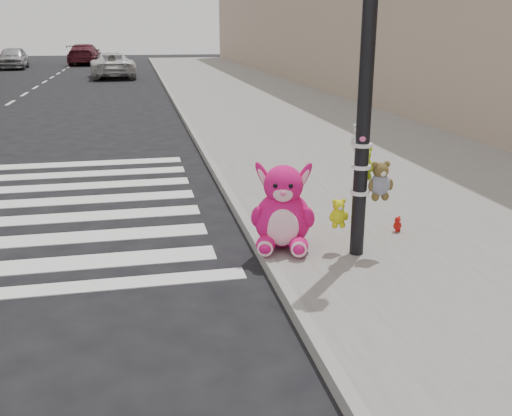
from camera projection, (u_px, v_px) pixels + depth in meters
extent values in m
plane|color=black|center=(134.00, 376.00, 4.61)|extent=(120.00, 120.00, 0.00)
cube|color=slate|center=(327.00, 133.00, 14.89)|extent=(7.00, 80.00, 0.14)
cube|color=gray|center=(196.00, 138.00, 14.22)|extent=(0.12, 80.00, 0.15)
cylinder|color=black|center=(366.00, 81.00, 6.15)|extent=(0.16, 0.16, 4.00)
cylinder|color=white|center=(360.00, 192.00, 6.52)|extent=(0.22, 0.22, 0.04)
cylinder|color=white|center=(361.00, 167.00, 6.43)|extent=(0.22, 0.22, 0.04)
cylinder|color=white|center=(362.00, 145.00, 6.36)|extent=(0.22, 0.22, 0.04)
ellipsoid|color=#D6126B|center=(265.00, 247.00, 6.66)|extent=(0.31, 0.41, 0.20)
ellipsoid|color=#D6126B|center=(299.00, 248.00, 6.64)|extent=(0.31, 0.41, 0.20)
ellipsoid|color=#D6126B|center=(283.00, 219.00, 6.86)|extent=(0.82, 0.75, 0.69)
ellipsoid|color=#F9BFD1|center=(282.00, 228.00, 6.64)|extent=(0.41, 0.23, 0.45)
sphere|color=#D6126B|center=(283.00, 185.00, 6.73)|extent=(0.58, 0.58, 0.47)
ellipsoid|color=#D6126B|center=(265.00, 179.00, 6.75)|extent=(0.34, 0.18, 0.47)
ellipsoid|color=#D6126B|center=(302.00, 179.00, 6.72)|extent=(0.34, 0.18, 0.47)
imported|color=silver|center=(112.00, 65.00, 32.17)|extent=(2.73, 5.21, 1.40)
imported|color=#551823|center=(85.00, 54.00, 44.00)|extent=(2.50, 5.48, 1.56)
imported|color=#A8A9AD|center=(13.00, 58.00, 39.39)|extent=(2.04, 4.52, 1.50)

